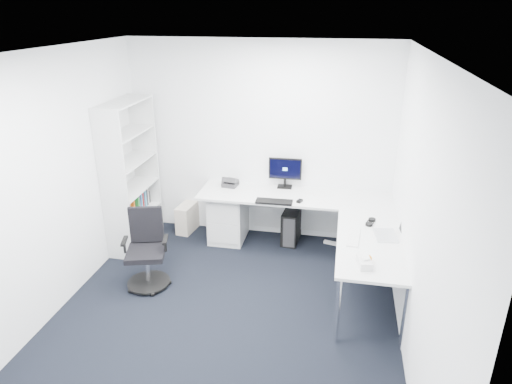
% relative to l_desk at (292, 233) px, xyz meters
% --- Properties ---
extents(ground, '(4.20, 4.20, 0.00)m').
position_rel_l_desk_xyz_m(ground, '(-0.55, -1.40, -0.38)').
color(ground, black).
extents(ceiling, '(4.20, 4.20, 0.00)m').
position_rel_l_desk_xyz_m(ceiling, '(-0.55, -1.40, 2.32)').
color(ceiling, white).
extents(wall_back, '(3.60, 0.02, 2.70)m').
position_rel_l_desk_xyz_m(wall_back, '(-0.55, 0.70, 0.97)').
color(wall_back, white).
rests_on(wall_back, ground).
extents(wall_front, '(3.60, 0.02, 2.70)m').
position_rel_l_desk_xyz_m(wall_front, '(-0.55, -3.50, 0.97)').
color(wall_front, white).
rests_on(wall_front, ground).
extents(wall_left, '(0.02, 4.20, 2.70)m').
position_rel_l_desk_xyz_m(wall_left, '(-2.35, -1.40, 0.97)').
color(wall_left, white).
rests_on(wall_left, ground).
extents(wall_right, '(0.02, 4.20, 2.70)m').
position_rel_l_desk_xyz_m(wall_right, '(1.25, -1.40, 0.97)').
color(wall_right, white).
rests_on(wall_right, ground).
extents(l_desk, '(2.58, 1.45, 0.75)m').
position_rel_l_desk_xyz_m(l_desk, '(0.00, 0.00, 0.00)').
color(l_desk, silver).
rests_on(l_desk, ground).
extents(drawer_pedestal, '(0.46, 0.58, 0.71)m').
position_rel_l_desk_xyz_m(drawer_pedestal, '(-0.94, 0.40, -0.02)').
color(drawer_pedestal, silver).
rests_on(drawer_pedestal, ground).
extents(bookshelf, '(0.38, 0.99, 1.98)m').
position_rel_l_desk_xyz_m(bookshelf, '(-2.17, 0.05, 0.61)').
color(bookshelf, silver).
rests_on(bookshelf, ground).
extents(task_chair, '(0.64, 0.64, 0.92)m').
position_rel_l_desk_xyz_m(task_chair, '(-1.58, -0.93, 0.08)').
color(task_chair, black).
rests_on(task_chair, ground).
extents(black_pc_tower, '(0.25, 0.49, 0.47)m').
position_rel_l_desk_xyz_m(black_pc_tower, '(-0.06, 0.50, -0.14)').
color(black_pc_tower, black).
rests_on(black_pc_tower, ground).
extents(beige_pc_tower, '(0.25, 0.45, 0.41)m').
position_rel_l_desk_xyz_m(beige_pc_tower, '(-1.59, 0.53, -0.17)').
color(beige_pc_tower, beige).
rests_on(beige_pc_tower, ground).
extents(power_strip, '(0.31, 0.13, 0.04)m').
position_rel_l_desk_xyz_m(power_strip, '(0.55, 0.48, -0.36)').
color(power_strip, silver).
rests_on(power_strip, ground).
extents(monitor, '(0.45, 0.15, 0.43)m').
position_rel_l_desk_xyz_m(monitor, '(-0.18, 0.61, 0.59)').
color(monitor, black).
rests_on(monitor, l_desk).
extents(black_keyboard, '(0.47, 0.17, 0.02)m').
position_rel_l_desk_xyz_m(black_keyboard, '(-0.25, 0.06, 0.39)').
color(black_keyboard, black).
rests_on(black_keyboard, l_desk).
extents(mouse, '(0.08, 0.10, 0.03)m').
position_rel_l_desk_xyz_m(mouse, '(0.07, 0.14, 0.39)').
color(mouse, black).
rests_on(mouse, l_desk).
extents(desk_phone, '(0.22, 0.22, 0.14)m').
position_rel_l_desk_xyz_m(desk_phone, '(-0.93, 0.51, 0.44)').
color(desk_phone, '#2C2C2E').
rests_on(desk_phone, l_desk).
extents(laptop, '(0.37, 0.36, 0.24)m').
position_rel_l_desk_xyz_m(laptop, '(1.08, -0.61, 0.49)').
color(laptop, silver).
rests_on(laptop, l_desk).
extents(white_keyboard, '(0.16, 0.43, 0.01)m').
position_rel_l_desk_xyz_m(white_keyboard, '(0.74, -0.72, 0.38)').
color(white_keyboard, silver).
rests_on(white_keyboard, l_desk).
extents(headphones, '(0.17, 0.22, 0.05)m').
position_rel_l_desk_xyz_m(headphones, '(0.93, -0.32, 0.40)').
color(headphones, black).
rests_on(headphones, l_desk).
extents(orange_fruit, '(0.07, 0.07, 0.07)m').
position_rel_l_desk_xyz_m(orange_fruit, '(0.88, -1.19, 0.41)').
color(orange_fruit, orange).
rests_on(orange_fruit, l_desk).
extents(tissue_box, '(0.15, 0.23, 0.08)m').
position_rel_l_desk_xyz_m(tissue_box, '(0.84, -1.28, 0.41)').
color(tissue_box, silver).
rests_on(tissue_box, l_desk).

